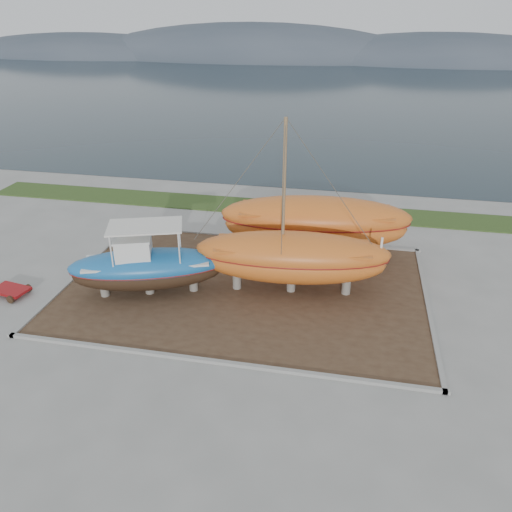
% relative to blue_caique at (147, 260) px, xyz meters
% --- Properties ---
extents(ground, '(140.00, 140.00, 0.00)m').
position_rel_blue_caique_xyz_m(ground, '(4.56, -2.57, -1.90)').
color(ground, gray).
rests_on(ground, ground).
extents(dirt_patch, '(18.00, 12.00, 0.06)m').
position_rel_blue_caique_xyz_m(dirt_patch, '(4.56, 1.43, -1.87)').
color(dirt_patch, '#422D1E').
rests_on(dirt_patch, ground).
extents(curb_frame, '(18.60, 12.60, 0.15)m').
position_rel_blue_caique_xyz_m(curb_frame, '(4.56, 1.43, -1.82)').
color(curb_frame, gray).
rests_on(curb_frame, ground).
extents(grass_strip, '(44.00, 3.00, 0.08)m').
position_rel_blue_caique_xyz_m(grass_strip, '(4.56, 12.93, -1.86)').
color(grass_strip, '#284219').
rests_on(grass_strip, ground).
extents(sea, '(260.00, 100.00, 0.04)m').
position_rel_blue_caique_xyz_m(sea, '(4.56, 67.43, -1.90)').
color(sea, '#15242B').
rests_on(sea, ground).
extents(mountain_ridge, '(200.00, 36.00, 20.00)m').
position_rel_blue_caique_xyz_m(mountain_ridge, '(4.56, 122.43, -1.90)').
color(mountain_ridge, '#333D49').
rests_on(mountain_ridge, ground).
extents(blue_caique, '(8.00, 4.68, 3.68)m').
position_rel_blue_caique_xyz_m(blue_caique, '(0.00, 0.00, 0.00)').
color(blue_caique, '#1A62A5').
rests_on(blue_caique, dirt_patch).
extents(white_dinghy, '(3.98, 1.94, 1.15)m').
position_rel_blue_caique_xyz_m(white_dinghy, '(-1.30, 2.19, -1.26)').
color(white_dinghy, silver).
rests_on(white_dinghy, dirt_patch).
extents(orange_sailboat, '(9.82, 3.75, 8.68)m').
position_rel_blue_caique_xyz_m(orange_sailboat, '(6.96, 1.60, 2.50)').
color(orange_sailboat, '#C75E1E').
rests_on(orange_sailboat, dirt_patch).
extents(orange_bare_hull, '(10.90, 4.27, 3.48)m').
position_rel_blue_caique_xyz_m(orange_bare_hull, '(7.71, 5.71, -0.10)').
color(orange_bare_hull, '#C75E1E').
rests_on(orange_bare_hull, dirt_patch).
extents(red_trailer, '(2.81, 1.75, 0.37)m').
position_rel_blue_caique_xyz_m(red_trailer, '(-6.79, -1.51, -1.71)').
color(red_trailer, maroon).
rests_on(red_trailer, ground).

